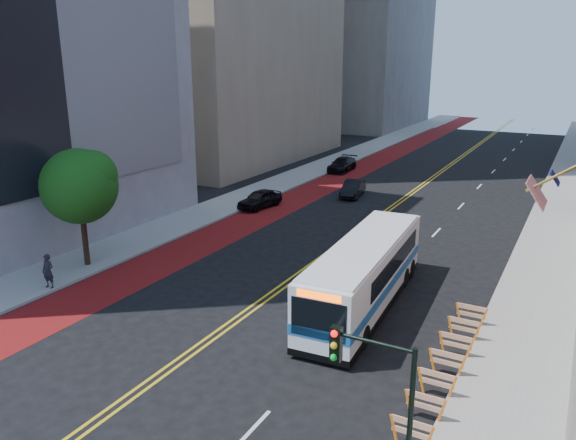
% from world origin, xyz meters
% --- Properties ---
extents(ground, '(160.00, 160.00, 0.00)m').
position_xyz_m(ground, '(0.00, 0.00, 0.00)').
color(ground, black).
rests_on(ground, ground).
extents(sidewalk_left, '(4.00, 140.00, 0.15)m').
position_xyz_m(sidewalk_left, '(-12.00, 30.00, 0.07)').
color(sidewalk_left, gray).
rests_on(sidewalk_left, ground).
extents(sidewalk_right, '(4.00, 140.00, 0.15)m').
position_xyz_m(sidewalk_right, '(12.00, 30.00, 0.07)').
color(sidewalk_right, gray).
rests_on(sidewalk_right, ground).
extents(bus_lane_paint, '(3.60, 140.00, 0.01)m').
position_xyz_m(bus_lane_paint, '(-8.10, 30.00, 0.00)').
color(bus_lane_paint, maroon).
rests_on(bus_lane_paint, ground).
extents(center_line_inner, '(0.14, 140.00, 0.01)m').
position_xyz_m(center_line_inner, '(-0.18, 30.00, 0.00)').
color(center_line_inner, gold).
rests_on(center_line_inner, ground).
extents(center_line_outer, '(0.14, 140.00, 0.01)m').
position_xyz_m(center_line_outer, '(0.18, 30.00, 0.00)').
color(center_line_outer, gold).
rests_on(center_line_outer, ground).
extents(lane_dashes, '(0.14, 98.20, 0.01)m').
position_xyz_m(lane_dashes, '(4.80, 38.00, 0.01)').
color(lane_dashes, silver).
rests_on(lane_dashes, ground).
extents(construction_barriers, '(1.42, 10.91, 1.00)m').
position_xyz_m(construction_barriers, '(9.60, 3.42, 0.68)').
color(construction_barriers, orange).
rests_on(construction_barriers, ground).
extents(street_tree, '(4.20, 4.20, 6.70)m').
position_xyz_m(street_tree, '(-11.24, 6.04, 4.91)').
color(street_tree, black).
rests_on(street_tree, sidewalk_left).
extents(traffic_signal, '(2.21, 0.34, 5.07)m').
position_xyz_m(traffic_signal, '(9.41, -3.51, 3.72)').
color(traffic_signal, black).
rests_on(traffic_signal, sidewalk_right).
extents(transit_bus, '(3.37, 12.10, 3.29)m').
position_xyz_m(transit_bus, '(4.63, 8.61, 1.72)').
color(transit_bus, white).
rests_on(transit_bus, ground).
extents(car_a, '(2.30, 4.42, 1.44)m').
position_xyz_m(car_a, '(-9.30, 21.92, 0.72)').
color(car_a, black).
rests_on(car_a, ground).
extents(car_b, '(2.12, 4.38, 1.38)m').
position_xyz_m(car_b, '(-4.17, 28.93, 0.69)').
color(car_b, black).
rests_on(car_b, ground).
extents(car_c, '(2.22, 4.95, 1.41)m').
position_xyz_m(car_c, '(-9.30, 38.68, 0.70)').
color(car_c, black).
rests_on(car_c, ground).
extents(pedestrian, '(0.71, 0.52, 1.80)m').
position_xyz_m(pedestrian, '(-10.40, 2.65, 1.05)').
color(pedestrian, black).
rests_on(pedestrian, sidewalk_left).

